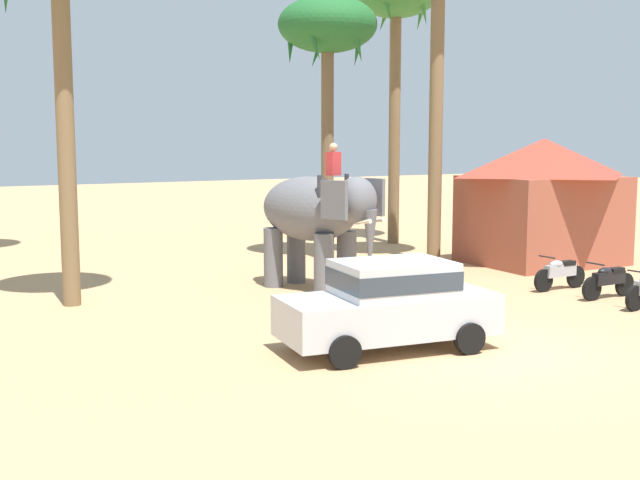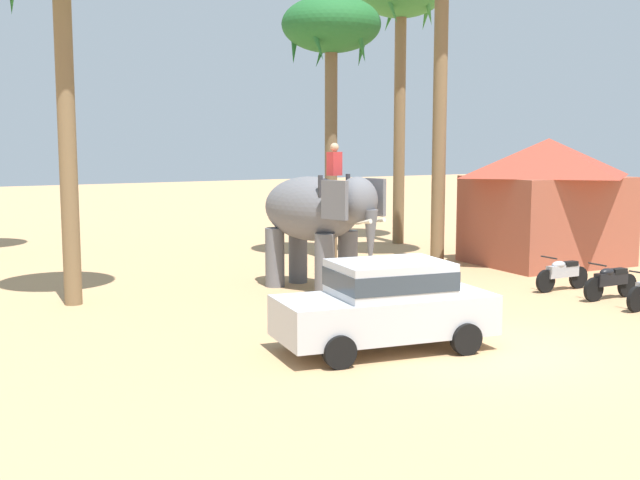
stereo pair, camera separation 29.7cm
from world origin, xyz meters
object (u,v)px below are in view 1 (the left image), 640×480
object	(u,v)px
motorcycle_far_in_row	(560,273)
palm_tree_left_of_road	(396,4)
car_sedan_foreground	(390,302)
roadside_hut	(543,197)
elephant_with_mahout	(316,215)
palm_tree_behind_elephant	(328,33)
motorcycle_fourth_in_row	(609,280)

from	to	relation	value
motorcycle_far_in_row	palm_tree_left_of_road	distance (m)	13.30
motorcycle_far_in_row	palm_tree_left_of_road	size ratio (longest dim) A/B	0.18
car_sedan_foreground	roadside_hut	distance (m)	12.27
motorcycle_far_in_row	elephant_with_mahout	bearing A→B (deg)	150.07
motorcycle_far_in_row	roadside_hut	size ratio (longest dim) A/B	0.35
elephant_with_mahout	palm_tree_left_of_road	bearing A→B (deg)	43.13
car_sedan_foreground	palm_tree_left_of_road	xyz separation A→B (m)	(9.15, 12.84, 8.01)
palm_tree_behind_elephant	roadside_hut	size ratio (longest dim) A/B	1.64
motorcycle_far_in_row	palm_tree_behind_elephant	xyz separation A→B (m)	(-2.60, 7.74, 6.90)
motorcycle_fourth_in_row	elephant_with_mahout	bearing A→B (deg)	141.19
motorcycle_far_in_row	palm_tree_behind_elephant	world-z (taller)	palm_tree_behind_elephant
motorcycle_fourth_in_row	roadside_hut	size ratio (longest dim) A/B	0.35
motorcycle_fourth_in_row	roadside_hut	bearing A→B (deg)	61.03
elephant_with_mahout	motorcycle_fourth_in_row	distance (m)	7.59
roadside_hut	palm_tree_behind_elephant	bearing A→B (deg)	143.86
car_sedan_foreground	palm_tree_behind_elephant	size ratio (longest dim) A/B	0.50
motorcycle_far_in_row	roadside_hut	world-z (taller)	roadside_hut
motorcycle_fourth_in_row	palm_tree_behind_elephant	bearing A→B (deg)	106.89
car_sedan_foreground	motorcycle_fourth_in_row	bearing A→B (deg)	9.75
motorcycle_far_in_row	roadside_hut	distance (m)	5.01
motorcycle_fourth_in_row	motorcycle_far_in_row	xyz separation A→B (m)	(-0.19, 1.43, 0.00)
car_sedan_foreground	roadside_hut	world-z (taller)	roadside_hut
palm_tree_behind_elephant	roadside_hut	world-z (taller)	palm_tree_behind_elephant
car_sedan_foreground	motorcycle_far_in_row	distance (m)	7.91
palm_tree_behind_elephant	palm_tree_left_of_road	world-z (taller)	palm_tree_left_of_road
motorcycle_far_in_row	palm_tree_left_of_road	world-z (taller)	palm_tree_left_of_road
palm_tree_behind_elephant	motorcycle_fourth_in_row	bearing A→B (deg)	-73.11
car_sedan_foreground	motorcycle_fourth_in_row	world-z (taller)	car_sedan_foreground
palm_tree_left_of_road	palm_tree_behind_elephant	bearing A→B (deg)	-151.41
car_sedan_foreground	motorcycle_far_in_row	xyz separation A→B (m)	(7.41, 2.74, -0.46)
elephant_with_mahout	motorcycle_far_in_row	bearing A→B (deg)	-29.93
elephant_with_mahout	palm_tree_left_of_road	xyz separation A→B (m)	(7.34, 6.88, 6.95)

